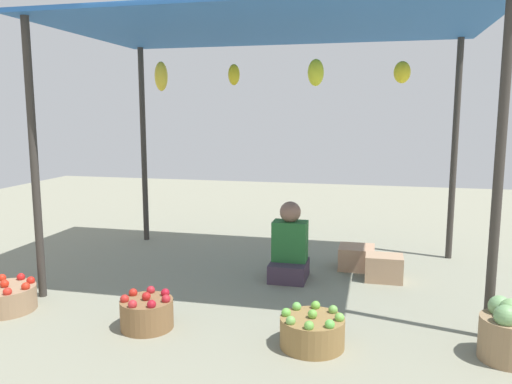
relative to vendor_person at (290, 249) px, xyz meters
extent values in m
plane|color=gray|center=(-0.22, 0.06, -0.30)|extent=(14.00, 14.00, 0.00)
cylinder|color=#38332D|center=(-2.09, -1.02, 0.93)|extent=(0.07, 0.07, 2.45)
cylinder|color=#38332D|center=(1.66, -1.02, 0.93)|extent=(0.07, 0.07, 2.45)
cylinder|color=#38332D|center=(-2.09, 1.14, 0.93)|extent=(0.07, 0.07, 2.45)
cylinder|color=#38332D|center=(1.66, 1.14, 0.93)|extent=(0.07, 0.07, 2.45)
cube|color=#25589E|center=(-0.22, 0.06, 2.17)|extent=(4.05, 2.46, 0.04)
ellipsoid|color=yellow|center=(-1.40, 0.17, 1.73)|extent=(0.13, 0.13, 0.30)
ellipsoid|color=gold|center=(-0.60, 0.12, 1.73)|extent=(0.12, 0.12, 0.21)
ellipsoid|color=yellow|center=(0.23, 0.05, 1.73)|extent=(0.15, 0.15, 0.25)
ellipsoid|color=yellow|center=(1.02, 0.20, 1.73)|extent=(0.16, 0.16, 0.20)
cube|color=#403244|center=(0.00, -0.03, -0.21)|extent=(0.36, 0.44, 0.18)
cube|color=#24672F|center=(0.00, 0.02, 0.08)|extent=(0.34, 0.22, 0.40)
sphere|color=#846150|center=(0.00, 0.02, 0.38)|extent=(0.21, 0.21, 0.21)
cylinder|color=#9D7B5B|center=(-2.18, -1.39, -0.20)|extent=(0.49, 0.49, 0.20)
sphere|color=red|center=(-2.18, -1.39, -0.07)|extent=(0.07, 0.07, 0.07)
sphere|color=red|center=(-1.98, -1.39, -0.07)|extent=(0.07, 0.07, 0.07)
sphere|color=red|center=(-2.04, -1.24, -0.07)|extent=(0.07, 0.07, 0.07)
sphere|color=red|center=(-2.18, -1.18, -0.07)|extent=(0.07, 0.07, 0.07)
sphere|color=red|center=(-2.32, -1.24, -0.07)|extent=(0.07, 0.07, 0.07)
sphere|color=red|center=(-2.04, -1.53, -0.07)|extent=(0.07, 0.07, 0.07)
cylinder|color=brown|center=(-0.87, -1.44, -0.19)|extent=(0.41, 0.41, 0.23)
sphere|color=#B31C1B|center=(-0.87, -1.44, -0.05)|extent=(0.07, 0.07, 0.07)
sphere|color=#B12129|center=(-0.71, -1.44, -0.05)|extent=(0.07, 0.07, 0.07)
sphere|color=#B21425|center=(-0.77, -1.32, -0.05)|extent=(0.07, 0.07, 0.07)
sphere|color=#B6212B|center=(-0.90, -1.29, -0.05)|extent=(0.07, 0.07, 0.07)
sphere|color=red|center=(-1.01, -1.37, -0.05)|extent=(0.07, 0.07, 0.07)
sphere|color=red|center=(-1.01, -1.51, -0.05)|extent=(0.07, 0.07, 0.07)
sphere|color=red|center=(-0.90, -1.60, -0.05)|extent=(0.07, 0.07, 0.07)
sphere|color=#AB1623|center=(-0.77, -1.57, -0.05)|extent=(0.07, 0.07, 0.07)
cylinder|color=olive|center=(0.41, -1.47, -0.19)|extent=(0.46, 0.46, 0.21)
sphere|color=#68AA3F|center=(0.41, -1.47, -0.06)|extent=(0.07, 0.07, 0.07)
sphere|color=#73B949|center=(0.60, -1.47, -0.06)|extent=(0.07, 0.07, 0.07)
sphere|color=#6CA849|center=(0.55, -1.34, -0.06)|extent=(0.07, 0.07, 0.07)
sphere|color=#6AB23E|center=(0.41, -1.28, -0.06)|extent=(0.07, 0.07, 0.07)
sphere|color=#68B64F|center=(0.28, -1.34, -0.06)|extent=(0.07, 0.07, 0.07)
sphere|color=#68BA44|center=(0.22, -1.47, -0.06)|extent=(0.07, 0.07, 0.07)
sphere|color=#72AE4F|center=(0.28, -1.60, -0.06)|extent=(0.07, 0.07, 0.07)
sphere|color=#66A942|center=(0.41, -1.66, -0.06)|extent=(0.07, 0.07, 0.07)
sphere|color=#62BB4B|center=(0.55, -1.60, -0.06)|extent=(0.07, 0.07, 0.07)
cylinder|color=#927453|center=(1.72, -1.36, -0.15)|extent=(0.38, 0.38, 0.29)
sphere|color=#7BAC66|center=(1.72, -1.36, 0.05)|extent=(0.15, 0.15, 0.15)
sphere|color=#77A86A|center=(1.67, -1.28, 0.04)|extent=(0.15, 0.15, 0.15)
sphere|color=#71A163|center=(1.67, -1.45, 0.04)|extent=(0.15, 0.15, 0.15)
cube|color=tan|center=(0.92, 0.14, -0.17)|extent=(0.36, 0.27, 0.26)
cube|color=tan|center=(0.64, 0.49, -0.18)|extent=(0.37, 0.35, 0.24)
camera|label=1|loc=(0.81, -4.89, 1.34)|focal=35.78mm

